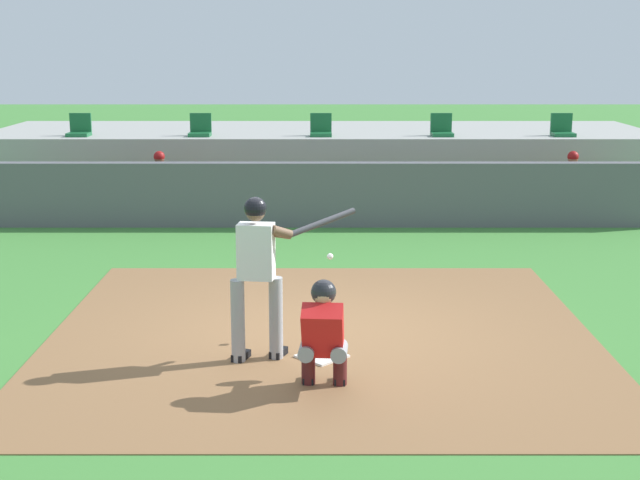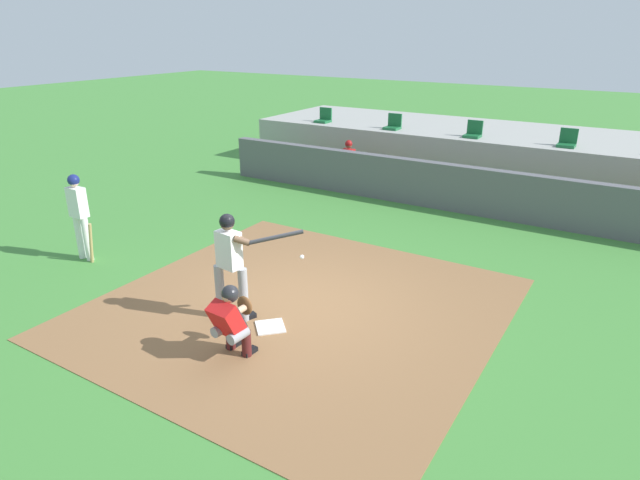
% 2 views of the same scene
% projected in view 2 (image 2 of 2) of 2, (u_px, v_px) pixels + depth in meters
% --- Properties ---
extents(ground_plane, '(80.00, 80.00, 0.00)m').
position_uv_depth(ground_plane, '(298.00, 307.00, 9.22)').
color(ground_plane, '#428438').
extents(dirt_infield, '(6.40, 6.40, 0.01)m').
position_uv_depth(dirt_infield, '(298.00, 307.00, 9.22)').
color(dirt_infield, olive).
rests_on(dirt_infield, ground).
extents(home_plate, '(0.62, 0.62, 0.02)m').
position_uv_depth(home_plate, '(270.00, 327.00, 8.58)').
color(home_plate, white).
rests_on(home_plate, dirt_infield).
extents(batter_at_plate, '(1.36, 0.69, 1.80)m').
position_uv_depth(batter_at_plate, '(231.00, 261.00, 8.49)').
color(batter_at_plate, '#99999E').
rests_on(batter_at_plate, ground).
extents(catcher_crouched, '(0.50, 2.05, 1.13)m').
position_uv_depth(catcher_crouched, '(232.00, 318.00, 7.66)').
color(catcher_crouched, gray).
rests_on(catcher_crouched, ground).
extents(on_deck_batter, '(0.58, 0.23, 1.79)m').
position_uv_depth(on_deck_batter, '(79.00, 212.00, 10.78)').
color(on_deck_batter, silver).
rests_on(on_deck_batter, ground).
extents(dugout_wall, '(13.00, 0.30, 1.20)m').
position_uv_depth(dugout_wall, '(437.00, 185.00, 14.15)').
color(dugout_wall, '#59595E').
rests_on(dugout_wall, ground).
extents(dugout_bench, '(11.80, 0.44, 0.45)m').
position_uv_depth(dugout_bench, '(448.00, 190.00, 15.08)').
color(dugout_bench, olive).
rests_on(dugout_bench, ground).
extents(dugout_player_0, '(0.49, 0.70, 1.30)m').
position_uv_depth(dugout_player_0, '(346.00, 161.00, 16.34)').
color(dugout_player_0, '#939399').
rests_on(dugout_player_0, ground).
extents(stands_platform, '(15.00, 4.40, 1.40)m').
position_uv_depth(stands_platform, '(485.00, 151.00, 17.60)').
color(stands_platform, '#9E9E99').
rests_on(stands_platform, ground).
extents(stadium_seat_0, '(0.46, 0.46, 0.48)m').
position_uv_depth(stadium_seat_0, '(324.00, 118.00, 18.63)').
color(stadium_seat_0, '#196033').
rests_on(stadium_seat_0, stands_platform).
extents(stadium_seat_1, '(0.46, 0.46, 0.48)m').
position_uv_depth(stadium_seat_1, '(393.00, 125.00, 17.36)').
color(stadium_seat_1, '#196033').
rests_on(stadium_seat_1, stands_platform).
extents(stadium_seat_2, '(0.46, 0.46, 0.48)m').
position_uv_depth(stadium_seat_2, '(473.00, 133.00, 16.09)').
color(stadium_seat_2, '#196033').
rests_on(stadium_seat_2, stands_platform).
extents(stadium_seat_3, '(0.46, 0.46, 0.48)m').
position_uv_depth(stadium_seat_3, '(567.00, 142.00, 14.82)').
color(stadium_seat_3, '#196033').
rests_on(stadium_seat_3, stands_platform).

